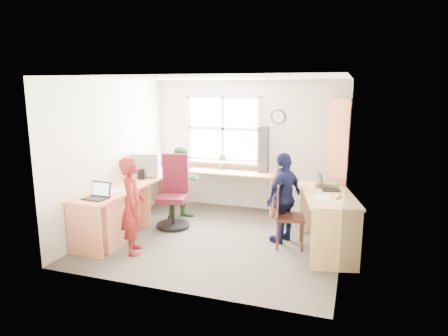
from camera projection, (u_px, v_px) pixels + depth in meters
name	position (u px, v px, depth m)	size (l,w,h in m)	color
room	(221.00, 159.00, 5.96)	(3.64, 3.44, 2.44)	#463F37
l_desk	(133.00, 207.00, 6.17)	(2.38, 2.95, 0.75)	#FF9565
right_desk	(327.00, 209.00, 5.56)	(0.97, 1.54, 0.82)	#DEB16F
bookshelf	(338.00, 166.00, 6.50)	(0.30, 1.02, 2.10)	#FF9565
swivel_chair	(174.00, 196.00, 6.58)	(0.64, 0.64, 1.19)	black
wooden_chair	(285.00, 213.00, 5.72)	(0.47, 0.47, 0.93)	#3E1F14
crt_monitor	(147.00, 164.00, 6.92)	(0.51, 0.48, 0.41)	gray
laptop_left	(98.00, 195.00, 5.56)	(0.34, 0.29, 0.22)	black
laptop_right	(327.00, 185.00, 5.76)	(0.35, 0.40, 0.23)	black
speaker_a	(141.00, 174.00, 6.69)	(0.10, 0.10, 0.17)	black
speaker_b	(157.00, 168.00, 7.14)	(0.11, 0.11, 0.19)	black
cd_tower	(264.00, 150.00, 7.18)	(0.17, 0.15, 0.84)	black
game_box	(327.00, 184.00, 5.94)	(0.35, 0.35, 0.07)	red
paper_a	(113.00, 190.00, 6.00)	(0.27, 0.32, 0.00)	white
paper_b	(323.00, 197.00, 5.34)	(0.22, 0.30, 0.00)	white
potted_plant	(222.00, 162.00, 7.46)	(0.16, 0.13, 0.30)	#2D7230
person_red	(133.00, 206.00, 5.48)	(0.49, 0.32, 1.35)	maroon
person_green	(183.00, 183.00, 6.91)	(0.62, 0.48, 1.27)	#2A6932
person_navy	(284.00, 198.00, 5.88)	(0.79, 0.33, 1.35)	#121539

